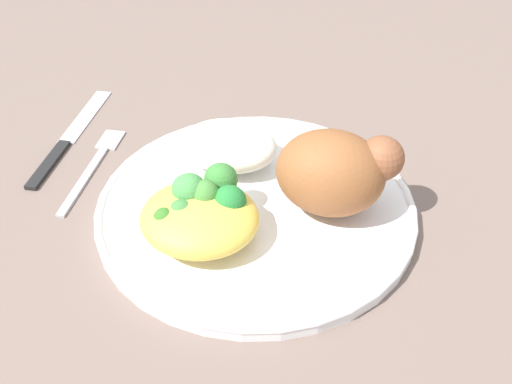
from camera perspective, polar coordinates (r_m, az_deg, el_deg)
The scene contains 7 objects.
ground_plane at distance 0.54m, azimuth -0.00°, elevation -1.97°, with size 2.00×2.00×0.00m, color #6C5A51.
plate at distance 0.53m, azimuth -0.00°, elevation -1.38°, with size 0.29×0.29×0.01m.
roasted_chicken at distance 0.50m, azimuth 7.70°, elevation 1.99°, with size 0.11×0.08×0.08m.
rice_pile at distance 0.56m, azimuth -2.65°, elevation 4.54°, with size 0.09×0.07×0.04m, color white.
mac_cheese_with_broccoli at distance 0.49m, azimuth -5.41°, elevation -1.90°, with size 0.10×0.10×0.05m.
fork at distance 0.62m, azimuth -15.47°, elevation 2.71°, with size 0.03×0.14×0.01m.
knife at distance 0.66m, azimuth -18.12°, elevation 4.65°, with size 0.03×0.19×0.01m.
Camera 1 is at (0.11, -0.39, 0.36)m, focal length 41.13 mm.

